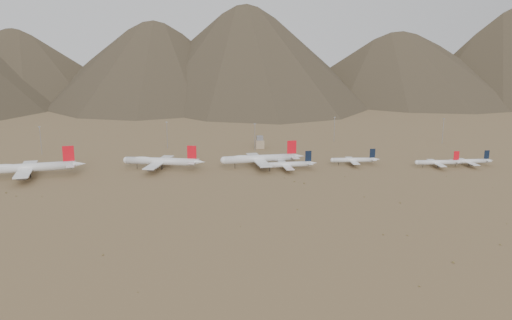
{
  "coord_description": "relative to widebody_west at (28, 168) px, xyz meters",
  "views": [
    {
      "loc": [
        -29.52,
        -348.16,
        89.77
      ],
      "look_at": [
        15.61,
        30.0,
        7.93
      ],
      "focal_mm": 35.0,
      "sensor_mm": 36.0,
      "label": 1
    }
  ],
  "objects": [
    {
      "name": "ground",
      "position": [
        153.27,
        -24.86,
        -7.67
      ],
      "size": [
        3000.0,
        3000.0,
        0.0
      ],
      "primitive_type": "plane",
      "color": "olive",
      "rests_on": "ground"
    },
    {
      "name": "mountain_ridge",
      "position": [
        153.27,
        875.14,
        142.33
      ],
      "size": [
        4400.0,
        1000.0,
        300.0
      ],
      "color": "brown",
      "rests_on": "ground"
    },
    {
      "name": "widebody_west",
      "position": [
        0.0,
        0.0,
        0.0
      ],
      "size": [
        74.26,
        58.03,
        22.24
      ],
      "rotation": [
        0.0,
        0.0,
        0.18
      ],
      "color": "silver",
      "rests_on": "ground"
    },
    {
      "name": "widebody_centre",
      "position": [
        94.8,
        15.01,
        -0.86
      ],
      "size": [
        65.07,
        51.35,
        19.75
      ],
      "rotation": [
        0.0,
        0.0,
        -0.26
      ],
      "color": "silver",
      "rests_on": "ground"
    },
    {
      "name": "widebody_east",
      "position": [
        173.25,
        14.22,
        -0.55
      ],
      "size": [
        69.41,
        53.73,
        20.64
      ],
      "rotation": [
        0.0,
        0.0,
        0.1
      ],
      "color": "silver",
      "rests_on": "ground"
    },
    {
      "name": "narrowbody_a",
      "position": [
        193.31,
        -0.02,
        -2.77
      ],
      "size": [
        45.74,
        32.88,
        15.09
      ],
      "rotation": [
        0.0,
        0.0,
        0.06
      ],
      "color": "silver",
      "rests_on": "ground"
    },
    {
      "name": "narrowbody_b",
      "position": [
        250.74,
        12.35,
        -3.27
      ],
      "size": [
        41.12,
        29.58,
        13.57
      ],
      "rotation": [
        0.0,
        0.0,
        -0.07
      ],
      "color": "silver",
      "rests_on": "ground"
    },
    {
      "name": "narrowbody_c",
      "position": [
        315.02,
        -3.64,
        -3.4
      ],
      "size": [
        39.84,
        28.68,
        13.14
      ],
      "rotation": [
        0.0,
        0.0,
        -0.07
      ],
      "color": "silver",
      "rests_on": "ground"
    },
    {
      "name": "narrowbody_d",
      "position": [
        342.52,
        -2.34,
        -3.52
      ],
      "size": [
        38.74,
        27.66,
        12.78
      ],
      "rotation": [
        0.0,
        0.0,
        -0.01
      ],
      "color": "silver",
      "rests_on": "ground"
    },
    {
      "name": "control_tower",
      "position": [
        183.27,
        95.14,
        -2.35
      ],
      "size": [
        8.0,
        8.0,
        12.0
      ],
      "color": "gray",
      "rests_on": "ground"
    },
    {
      "name": "mast_far_west",
      "position": [
        -16.34,
        88.61,
        6.53
      ],
      "size": [
        2.0,
        0.6,
        25.7
      ],
      "color": "gray",
      "rests_on": "ground"
    },
    {
      "name": "mast_west",
      "position": [
        95.0,
        105.71,
        6.53
      ],
      "size": [
        2.0,
        0.6,
        25.7
      ],
      "color": "gray",
      "rests_on": "ground"
    },
    {
      "name": "mast_centre",
      "position": [
        177.1,
        83.67,
        6.53
      ],
      "size": [
        2.0,
        0.6,
        25.7
      ],
      "color": "gray",
      "rests_on": "ground"
    },
    {
      "name": "mast_east",
      "position": [
        264.31,
        122.79,
        6.53
      ],
      "size": [
        2.0,
        0.6,
        25.7
      ],
      "color": "gray",
      "rests_on": "ground"
    },
    {
      "name": "mast_far_east",
      "position": [
        369.98,
        98.25,
        6.53
      ],
      "size": [
        2.0,
        0.6,
        25.7
      ],
      "color": "gray",
      "rests_on": "ground"
    },
    {
      "name": "desert_scrub",
      "position": [
        154.37,
        -106.29,
        -7.35
      ],
      "size": [
        409.61,
        180.43,
        0.89
      ],
      "color": "brown",
      "rests_on": "ground"
    }
  ]
}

